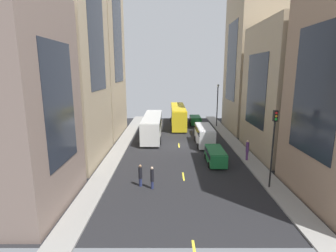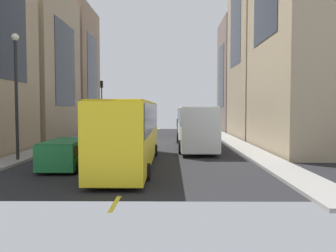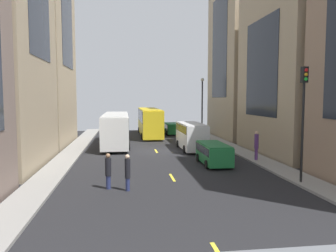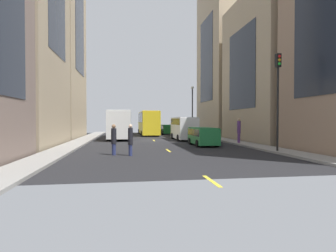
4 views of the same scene
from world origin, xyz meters
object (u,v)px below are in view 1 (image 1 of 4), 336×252
delivery_van_white (204,134)px  pedestrian_walking_far (151,177)px  car_green_0 (194,120)px  city_bus_white (151,124)px  pedestrian_waiting_curb (246,149)px  traffic_light_near_corner (273,135)px  car_green_1 (215,155)px  streetcar_yellow (177,114)px  pedestrian_crossing_mid (140,175)px

delivery_van_white → pedestrian_walking_far: bearing=-115.0°
car_green_0 → city_bus_white: bearing=-127.4°
city_bus_white → pedestrian_waiting_curb: (11.16, -10.65, -0.62)m
pedestrian_waiting_curb → traffic_light_near_corner: size_ratio=0.35×
car_green_1 → car_green_0: bearing=90.0°
streetcar_yellow → city_bus_white: bearing=-115.9°
traffic_light_near_corner → car_green_1: bearing=119.3°
city_bus_white → car_green_1: 13.61m
pedestrian_waiting_curb → car_green_1: bearing=108.2°
pedestrian_crossing_mid → traffic_light_near_corner: traffic_light_near_corner is taller
streetcar_yellow → pedestrian_waiting_curb: (6.94, -19.34, -0.73)m
car_green_0 → traffic_light_near_corner: 27.87m
car_green_1 → pedestrian_crossing_mid: bearing=-142.7°
pedestrian_waiting_curb → pedestrian_walking_far: 12.27m
pedestrian_walking_far → delivery_van_white: bearing=-119.8°
streetcar_yellow → pedestrian_waiting_curb: bearing=-70.3°
city_bus_white → pedestrian_crossing_mid: 17.06m
streetcar_yellow → car_green_1: 20.28m
city_bus_white → traffic_light_near_corner: 20.90m
pedestrian_waiting_curb → pedestrian_crossing_mid: 12.89m
car_green_0 → car_green_1: size_ratio=0.94×
pedestrian_walking_far → car_green_0: bearing=-108.2°
city_bus_white → delivery_van_white: (7.32, -4.06, -0.49)m
delivery_van_white → pedestrian_crossing_mid: delivery_van_white is taller
city_bus_white → car_green_0: size_ratio=2.93×
car_green_0 → pedestrian_waiting_curb: size_ratio=1.80×
city_bus_white → car_green_1: size_ratio=2.75×
streetcar_yellow → car_green_1: streetcar_yellow is taller
pedestrian_crossing_mid → traffic_light_near_corner: 11.66m
car_green_0 → pedestrian_crossing_mid: bearing=-105.7°
pedestrian_walking_far → pedestrian_crossing_mid: bearing=-31.1°
car_green_0 → pedestrian_crossing_mid: 27.93m
car_green_1 → traffic_light_near_corner: bearing=-60.7°
delivery_van_white → pedestrian_walking_far: (-6.29, -13.50, -0.45)m
car_green_0 → car_green_1: (0.00, -21.14, 0.04)m
car_green_1 → pedestrian_crossing_mid: (-7.56, -5.75, 0.12)m
pedestrian_walking_far → city_bus_white: bearing=-91.5°
pedestrian_crossing_mid → city_bus_white: bearing=152.7°
delivery_van_white → car_green_1: size_ratio=1.39×
pedestrian_waiting_curb → pedestrian_walking_far: bearing=132.5°
streetcar_yellow → pedestrian_waiting_curb: streetcar_yellow is taller
car_green_0 → streetcar_yellow: bearing=-160.7°
pedestrian_waiting_curb → delivery_van_white: bearing=38.5°
city_bus_white → delivery_van_white: city_bus_white is taller
city_bus_white → pedestrian_crossing_mid: (-0.03, -17.04, -0.95)m
pedestrian_waiting_curb → traffic_light_near_corner: traffic_light_near_corner is taller
pedestrian_waiting_curb → pedestrian_walking_far: size_ratio=1.15×
car_green_1 → city_bus_white: bearing=123.7°
car_green_1 → pedestrian_walking_far: (-6.51, -6.27, 0.12)m
city_bus_white → delivery_van_white: 8.38m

